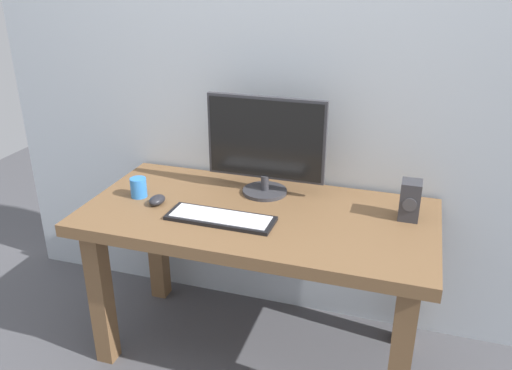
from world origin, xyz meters
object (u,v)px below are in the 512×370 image
(monitor, at_px, (266,144))
(coffee_mug, at_px, (139,187))
(desk, at_px, (258,235))
(speaker_right, at_px, (410,200))
(keyboard_primary, at_px, (221,218))
(mouse, at_px, (157,200))

(monitor, xyz_separation_m, coffee_mug, (-0.52, -0.22, -0.18))
(desk, xyz_separation_m, coffee_mug, (-0.55, -0.02, 0.15))
(desk, xyz_separation_m, speaker_right, (0.60, 0.13, 0.19))
(desk, bearing_deg, speaker_right, 12.00)
(speaker_right, bearing_deg, coffee_mug, -172.83)
(keyboard_primary, bearing_deg, desk, 44.56)
(mouse, relative_size, speaker_right, 0.54)
(desk, relative_size, monitor, 2.77)
(keyboard_primary, height_order, coffee_mug, coffee_mug)
(desk, distance_m, speaker_right, 0.64)
(mouse, height_order, coffee_mug, coffee_mug)
(mouse, bearing_deg, coffee_mug, 163.04)
(desk, height_order, mouse, mouse)
(desk, relative_size, mouse, 16.68)
(desk, height_order, speaker_right, speaker_right)
(keyboard_primary, relative_size, mouse, 5.03)
(keyboard_primary, distance_m, speaker_right, 0.77)
(desk, bearing_deg, mouse, -171.68)
(coffee_mug, bearing_deg, speaker_right, 7.17)
(monitor, bearing_deg, mouse, -147.18)
(speaker_right, bearing_deg, monitor, 173.55)
(speaker_right, height_order, coffee_mug, speaker_right)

